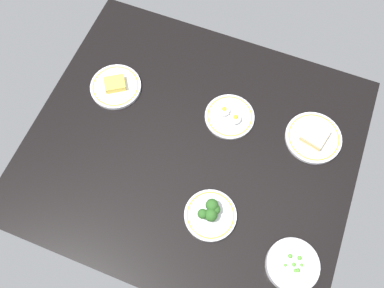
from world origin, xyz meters
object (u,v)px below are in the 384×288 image
(plate_broccoli, at_px, (210,214))
(bowl_peas, at_px, (292,265))
(plate_eggs, at_px, (230,116))
(plate_sandwich, at_px, (314,137))
(plate_cheese, at_px, (116,86))

(plate_broccoli, distance_m, bowl_peas, 0.32)
(plate_eggs, relative_size, plate_broccoli, 1.05)
(plate_eggs, relative_size, bowl_peas, 1.09)
(plate_eggs, bearing_deg, plate_sandwich, 5.27)
(plate_eggs, xyz_separation_m, plate_sandwich, (0.33, 0.03, 0.00))
(plate_eggs, height_order, bowl_peas, bowl_peas)
(plate_cheese, distance_m, plate_eggs, 0.47)
(plate_cheese, xyz_separation_m, bowl_peas, (0.85, -0.41, 0.01))
(plate_cheese, distance_m, plate_sandwich, 0.80)
(plate_eggs, xyz_separation_m, bowl_peas, (0.38, -0.45, 0.01))
(plate_cheese, bearing_deg, plate_broccoli, -33.27)
(plate_cheese, relative_size, plate_broccoli, 1.11)
(plate_eggs, distance_m, plate_sandwich, 0.33)
(plate_cheese, relative_size, plate_eggs, 1.06)
(plate_eggs, xyz_separation_m, plate_broccoli, (0.06, -0.39, 0.01))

